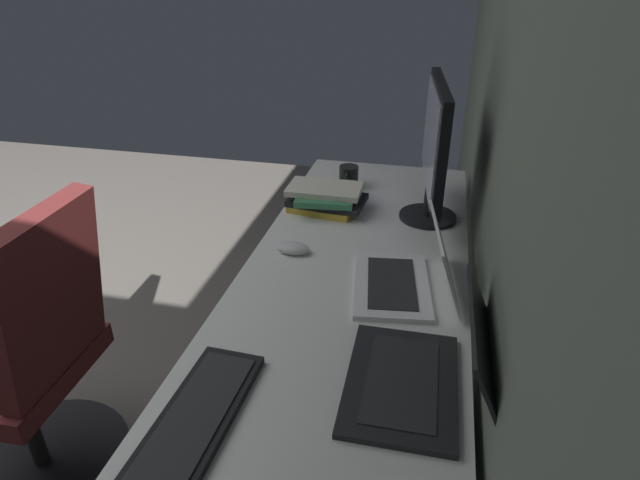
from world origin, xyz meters
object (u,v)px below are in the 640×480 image
book_stack_near (326,197)px  office_chair (31,372)px  coffee_mug (349,177)px  laptop_center (412,274)px  keyboard_main (193,423)px  laptop_leftmost (435,372)px  monitor_primary (434,145)px  mouse_main (293,248)px

book_stack_near → office_chair: bearing=-44.2°
book_stack_near → coffee_mug: size_ratio=2.44×
laptop_center → keyboard_main: size_ratio=0.85×
laptop_leftmost → keyboard_main: (0.21, -0.45, -0.04)m
office_chair → book_stack_near: bearing=135.8°
coffee_mug → office_chair: bearing=-38.6°
coffee_mug → keyboard_main: bearing=-3.5°
laptop_center → keyboard_main: laptop_center is taller
coffee_mug → office_chair: 1.28m
monitor_primary → mouse_main: 0.58m
keyboard_main → monitor_primary: bearing=159.3°
monitor_primary → laptop_center: (0.47, -0.02, -0.22)m
laptop_center → keyboard_main: bearing=-32.7°
laptop_center → book_stack_near: size_ratio=1.28×
keyboard_main → office_chair: office_chair is taller
monitor_primary → book_stack_near: bearing=-89.4°
monitor_primary → laptop_center: size_ratio=1.44×
laptop_leftmost → office_chair: size_ratio=0.36×
keyboard_main → mouse_main: size_ratio=4.08×
keyboard_main → coffee_mug: 1.28m
mouse_main → book_stack_near: (-0.34, 0.03, 0.03)m
monitor_primary → office_chair: 1.44m
monitor_primary → coffee_mug: bearing=-124.2°
laptop_center → office_chair: bearing=-75.1°
monitor_primary → laptop_center: 0.52m
monitor_primary → keyboard_main: bearing=-20.7°
monitor_primary → coffee_mug: 0.45m
book_stack_near → coffee_mug: 0.23m
monitor_primary → coffee_mug: monitor_primary is taller
monitor_primary → coffee_mug: (-0.22, -0.32, -0.23)m
laptop_leftmost → keyboard_main: 0.50m
office_chair → mouse_main: bearing=120.0°
laptop_leftmost → keyboard_main: size_ratio=0.83×
monitor_primary → office_chair: bearing=-55.5°
laptop_leftmost → office_chair: office_chair is taller
mouse_main → office_chair: bearing=-60.0°
monitor_primary → keyboard_main: 1.16m
laptop_leftmost → laptop_center: 0.39m
monitor_primary → mouse_main: bearing=-48.6°
laptop_leftmost → laptop_center: laptop_leftmost is taller
book_stack_near → laptop_leftmost: bearing=26.4°
book_stack_near → coffee_mug: bearing=168.6°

